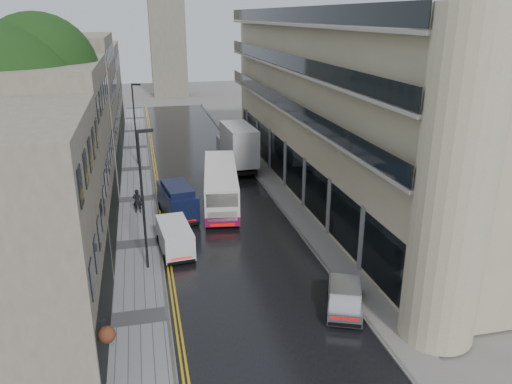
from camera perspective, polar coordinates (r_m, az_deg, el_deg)
name	(u,v)px	position (r m, az deg, el deg)	size (l,w,h in m)	color
road	(212,194)	(40.36, -5.10, -0.26)	(9.00, 85.00, 0.02)	black
left_sidewalk	(137,199)	(40.02, -13.41, -0.83)	(2.70, 85.00, 0.12)	gray
right_sidewalk	(276,189)	(41.37, 2.32, 0.38)	(1.80, 85.00, 0.12)	slate
old_shop_row	(83,120)	(41.09, -19.15, 7.77)	(4.50, 56.00, 12.00)	gray
modern_block	(343,106)	(39.84, 9.95, 9.68)	(8.00, 40.00, 14.00)	#C2B690
tree_near	(9,140)	(31.75, -26.40, 5.34)	(10.56, 10.56, 13.89)	black
tree_far	(51,112)	(44.34, -22.41, 8.48)	(9.24, 9.24, 12.46)	black
cream_bus	(206,200)	(35.17, -5.71, -0.86)	(2.35, 10.33, 2.82)	white
white_lorry	(230,152)	(44.66, -3.00, 4.58)	(2.40, 7.99, 4.19)	silver
silver_hatchback	(329,310)	(24.07, 8.34, -13.17)	(1.60, 3.66, 1.37)	silver
white_van	(165,250)	(29.29, -10.32, -6.50)	(1.73, 4.03, 1.82)	white
navy_van	(170,210)	(34.11, -9.82, -1.99)	(1.97, 4.93, 2.51)	black
pedestrian	(137,201)	(36.91, -13.41, -1.01)	(0.65, 0.42, 1.77)	black
lamp_post_near	(143,202)	(27.72, -12.81, -1.15)	(0.89, 0.20, 7.90)	black
lamp_post_far	(135,125)	(48.50, -13.66, 7.46)	(0.86, 0.19, 7.61)	black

